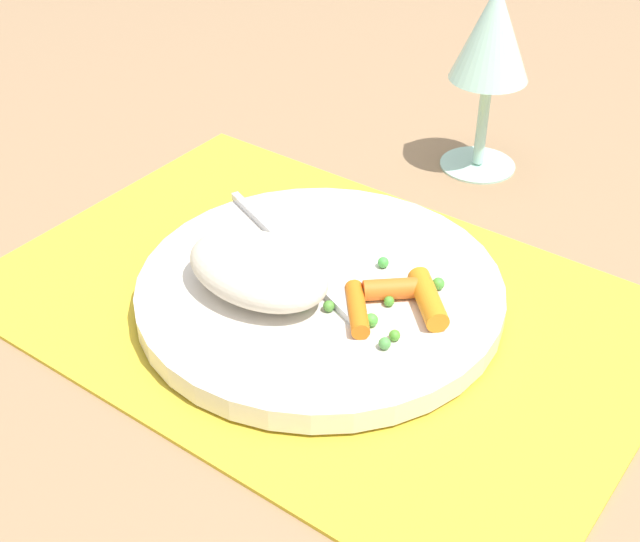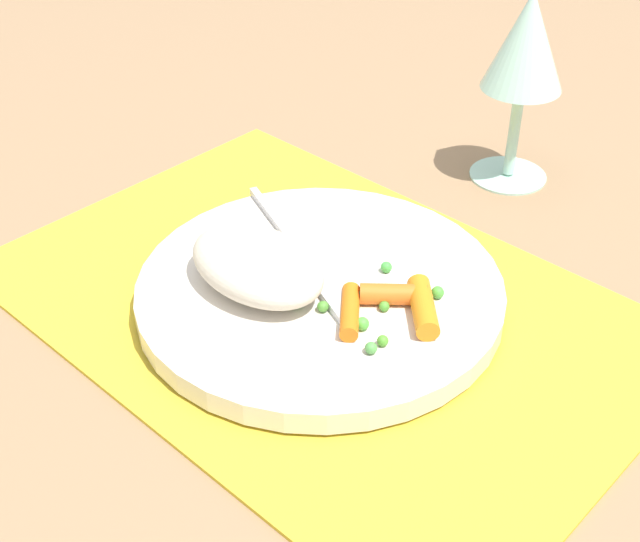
% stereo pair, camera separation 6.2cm
% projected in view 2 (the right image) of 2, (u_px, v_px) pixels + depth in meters
% --- Properties ---
extents(ground_plane, '(2.40, 2.40, 0.00)m').
position_uv_depth(ground_plane, '(320.00, 307.00, 0.64)').
color(ground_plane, '#997551').
extents(placemat, '(0.47, 0.32, 0.01)m').
position_uv_depth(placemat, '(320.00, 304.00, 0.64)').
color(placemat, gold).
rests_on(placemat, ground_plane).
extents(plate, '(0.26, 0.26, 0.02)m').
position_uv_depth(plate, '(320.00, 292.00, 0.63)').
color(plate, silver).
rests_on(plate, placemat).
extents(rice_mound, '(0.11, 0.07, 0.04)m').
position_uv_depth(rice_mound, '(257.00, 265.00, 0.61)').
color(rice_mound, beige).
rests_on(rice_mound, plate).
extents(carrot_portion, '(0.08, 0.08, 0.02)m').
position_uv_depth(carrot_portion, '(401.00, 305.00, 0.59)').
color(carrot_portion, orange).
rests_on(carrot_portion, plate).
extents(pea_scatter, '(0.08, 0.08, 0.01)m').
position_uv_depth(pea_scatter, '(379.00, 305.00, 0.60)').
color(pea_scatter, green).
rests_on(pea_scatter, plate).
extents(fork, '(0.18, 0.08, 0.01)m').
position_uv_depth(fork, '(309.00, 265.00, 0.64)').
color(fork, beige).
rests_on(fork, plate).
extents(wine_glass, '(0.07, 0.07, 0.17)m').
position_uv_depth(wine_glass, '(526.00, 49.00, 0.72)').
color(wine_glass, '#B2E0CC').
rests_on(wine_glass, ground_plane).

